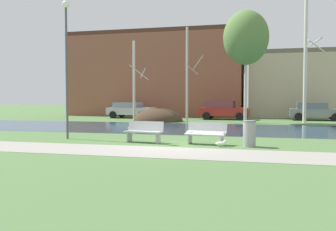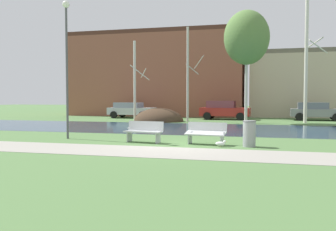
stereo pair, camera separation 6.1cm
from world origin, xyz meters
name	(u,v)px [view 1 (the left image)]	position (x,y,z in m)	size (l,w,h in m)	color
ground_plane	(207,126)	(0.00, 10.00, 0.00)	(120.00, 120.00, 0.00)	#4C703D
paved_path_strip	(158,152)	(0.00, -1.82, 0.01)	(60.00, 2.52, 0.01)	gray
river_band	(202,129)	(0.00, 7.89, 0.00)	(80.00, 8.22, 0.01)	#284256
soil_mound	(158,121)	(-4.38, 13.68, 0.00)	(3.89, 3.59, 2.07)	#423021
bench_left	(144,131)	(-1.28, 0.62, 0.47)	(1.66, 0.77, 0.87)	#B2B5B7
bench_right	(206,133)	(1.31, 0.62, 0.47)	(1.66, 0.77, 0.87)	#B2B5B7
trash_bin	(249,133)	(2.99, 0.34, 0.51)	(0.50, 0.50, 0.99)	gray
seagull	(221,143)	(1.96, 0.01, 0.13)	(0.44, 0.16, 0.26)	white
streetlamp	(66,49)	(-5.04, 1.06, 4.03)	(0.32, 0.32, 6.15)	#4C4C51
birch_far_left	(134,80)	(-6.38, 13.85, 3.21)	(1.39, 2.29, 6.35)	beige
birch_left	(187,74)	(-2.09, 13.86, 3.65)	(1.36, 2.13, 7.23)	#BCB7A8
birch_center_left	(246,38)	(2.29, 13.47, 6.16)	(3.26, 3.26, 8.14)	beige
birch_center	(306,61)	(6.50, 14.43, 4.48)	(1.57, 2.57, 8.85)	beige
parked_van_nearest_silver	(130,110)	(-8.05, 17.42, 0.76)	(4.20, 2.24, 1.41)	#B2B5BC
parked_sedan_second_red	(223,110)	(0.32, 17.35, 0.82)	(4.20, 2.24, 1.58)	maroon
parked_hatch_third_grey	(315,111)	(7.64, 17.93, 0.77)	(4.19, 2.18, 1.46)	slate
building_brick_low	(161,76)	(-7.19, 24.96, 4.25)	(17.59, 9.94, 8.50)	brown
building_beige_block	(324,84)	(9.41, 24.95, 3.14)	(14.32, 7.88, 6.27)	#BCAD8E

